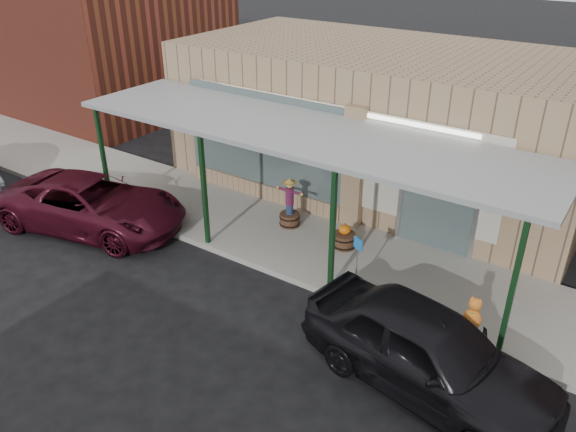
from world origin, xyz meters
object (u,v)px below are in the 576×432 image
Objects in this scene: barrel_scarecrow at (290,210)px; car_maroon at (92,204)px; barrel_pumpkin at (344,239)px; parked_sedan at (428,350)px; handicap_sign at (357,257)px.

barrel_scarecrow is 5.28m from car_maroon.
barrel_pumpkin is at bearing 7.46° from barrel_scarecrow.
parked_sedan is at bearing -43.00° from barrel_pumpkin.
parked_sedan is (2.31, -1.71, -0.21)m from handicap_sign.
barrel_pumpkin is at bearing 57.10° from parked_sedan.
car_maroon is (-4.44, -2.85, 0.09)m from barrel_scarecrow.
barrel_pumpkin is (1.76, -0.16, -0.23)m from barrel_scarecrow.
barrel_pumpkin is 0.13× the size of parked_sedan.
handicap_sign is (1.12, -1.49, 0.62)m from barrel_pumpkin.
handicap_sign is at bearing -17.12° from barrel_scarecrow.
parked_sedan is at bearing -11.68° from handicap_sign.
parked_sedan reaches higher than barrel_pumpkin.
parked_sedan reaches higher than car_maroon.
parked_sedan is 0.97× the size of car_maroon.
barrel_scarecrow reaches higher than barrel_pumpkin.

